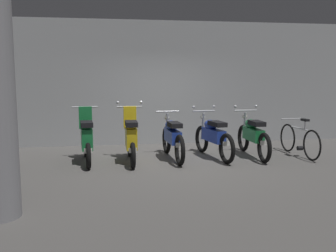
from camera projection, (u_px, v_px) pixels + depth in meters
ground_plane at (175, 161)px, 8.22m from camera, size 80.00×80.00×0.00m
back_wall at (160, 83)px, 10.33m from camera, size 16.00×0.30×3.30m
motorbike_slot_0 at (87, 138)px, 8.06m from camera, size 0.56×1.68×1.18m
motorbike_slot_1 at (131, 138)px, 8.12m from camera, size 0.59×1.68×1.29m
motorbike_slot_2 at (172, 137)px, 8.43m from camera, size 0.56×1.95×1.03m
motorbike_slot_3 at (213, 136)px, 8.56m from camera, size 0.59×1.94×1.15m
motorbike_slot_4 at (253, 135)px, 8.69m from camera, size 0.59×1.95×1.15m
bicycle at (299, 140)px, 8.76m from camera, size 0.50×1.73×0.89m
trash_bin at (2, 162)px, 6.60m from camera, size 0.45×0.45×0.70m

